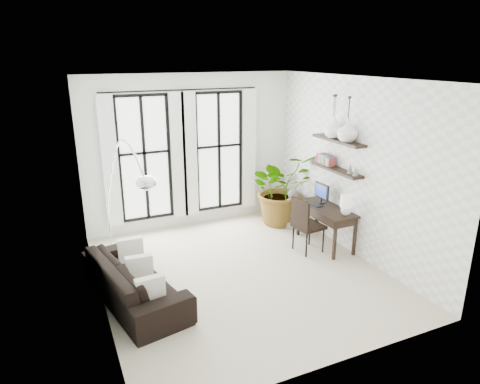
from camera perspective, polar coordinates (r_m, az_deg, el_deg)
floor at (r=7.40m, az=0.11°, el=-10.73°), size 5.00×5.00×0.00m
ceiling at (r=6.51m, az=0.13°, el=14.84°), size 5.00×5.00×0.00m
wall_left at (r=6.24m, az=-19.04°, el=-1.29°), size 0.00×5.00×5.00m
wall_right at (r=7.95m, az=15.08°, el=3.09°), size 0.00×5.00×5.00m
wall_back at (r=9.05m, az=-6.47°, el=5.36°), size 4.50×0.00×4.50m
windows at (r=8.93m, az=-7.54°, el=4.89°), size 3.26×0.13×2.65m
wall_shelves at (r=8.13m, az=12.64°, el=4.54°), size 0.25×1.30×0.60m
sofa at (r=6.72m, az=-13.99°, el=-11.27°), size 1.31×2.39×0.66m
throw_pillows at (r=6.66m, az=-13.24°, el=-9.86°), size 0.40×1.52×0.40m
plant at (r=9.27m, az=5.56°, el=0.53°), size 1.47×1.28×1.59m
desk at (r=8.26m, az=11.61°, el=-2.47°), size 0.55×1.31×1.17m
desk_chair at (r=7.99m, az=8.65°, el=-3.99°), size 0.55×0.55×1.05m
arc_lamp at (r=6.95m, az=-15.35°, el=2.78°), size 0.73×1.88×2.33m
buddha at (r=9.26m, az=7.03°, el=-2.46°), size 0.46×0.46×0.83m
vase_a at (r=7.81m, az=14.17°, el=7.92°), size 0.37×0.37×0.38m
vase_b at (r=8.12m, az=12.42°, el=8.41°), size 0.37×0.37×0.38m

